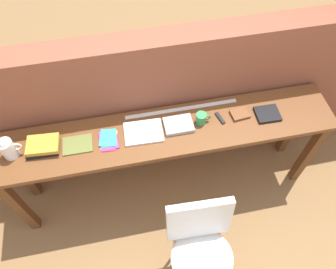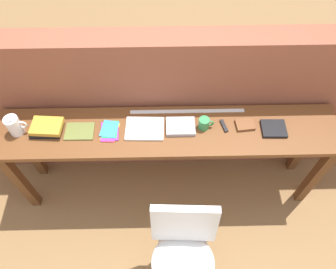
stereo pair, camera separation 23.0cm
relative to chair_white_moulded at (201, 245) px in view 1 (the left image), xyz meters
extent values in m
plane|color=olive|center=(-0.09, 0.45, -0.53)|extent=(40.00, 40.00, 0.00)
cube|color=brown|center=(-0.09, 1.09, 0.19)|extent=(6.00, 0.20, 1.44)
cube|color=brown|center=(-0.09, 0.75, 0.33)|extent=(2.50, 0.44, 0.04)
cube|color=#5B341A|center=(-1.28, 0.59, -0.11)|extent=(0.07, 0.07, 0.84)
cube|color=#5B341A|center=(1.10, 0.59, -0.11)|extent=(0.07, 0.07, 0.84)
cube|color=#5B341A|center=(-1.28, 0.91, -0.11)|extent=(0.07, 0.07, 0.84)
cube|color=#5B341A|center=(1.10, 0.91, -0.11)|extent=(0.07, 0.07, 0.84)
ellipsoid|color=white|center=(0.00, -0.07, -0.08)|extent=(0.46, 0.44, 0.08)
cube|color=white|center=(0.01, 0.12, 0.16)|extent=(0.44, 0.12, 0.40)
cylinder|color=#B2B2B7|center=(-0.16, 0.10, -0.32)|extent=(0.02, 0.02, 0.41)
cylinder|color=#B2B2B7|center=(0.17, 0.08, -0.32)|extent=(0.02, 0.02, 0.41)
cylinder|color=white|center=(-1.17, 0.75, 0.43)|extent=(0.10, 0.10, 0.15)
cone|color=white|center=(-1.17, 0.72, 0.52)|extent=(0.04, 0.03, 0.04)
torus|color=white|center=(-1.11, 0.75, 0.44)|extent=(0.07, 0.01, 0.07)
cube|color=black|center=(-0.96, 0.77, 0.37)|extent=(0.21, 0.17, 0.03)
cube|color=gold|center=(-0.95, 0.76, 0.40)|extent=(0.23, 0.17, 0.04)
cube|color=olive|center=(-0.72, 0.75, 0.36)|extent=(0.21, 0.15, 0.01)
cube|color=yellow|center=(-0.51, 0.74, 0.35)|extent=(0.13, 0.18, 0.00)
cube|color=#E5334C|center=(-0.51, 0.73, 0.36)|extent=(0.11, 0.16, 0.00)
cube|color=purple|center=(-0.51, 0.74, 0.36)|extent=(0.14, 0.17, 0.00)
cube|color=green|center=(-0.51, 0.76, 0.36)|extent=(0.11, 0.16, 0.00)
cube|color=#3399D8|center=(-0.51, 0.76, 0.37)|extent=(0.14, 0.16, 0.00)
cube|color=white|center=(-0.26, 0.76, 0.36)|extent=(0.28, 0.21, 0.02)
cube|color=#9E9EA3|center=(0.00, 0.77, 0.37)|extent=(0.21, 0.16, 0.03)
cylinder|color=#338C4C|center=(0.17, 0.77, 0.40)|extent=(0.08, 0.08, 0.09)
torus|color=#338C4C|center=(0.21, 0.77, 0.40)|extent=(0.06, 0.01, 0.06)
cube|color=black|center=(0.32, 0.77, 0.36)|extent=(0.05, 0.11, 0.02)
cube|color=brown|center=(0.47, 0.77, 0.37)|extent=(0.14, 0.11, 0.02)
cube|color=black|center=(0.67, 0.74, 0.37)|extent=(0.18, 0.16, 0.02)
cube|color=silver|center=(0.06, 0.92, 0.35)|extent=(0.86, 0.03, 0.00)
camera|label=1|loc=(-0.35, -0.57, 2.28)|focal=35.00mm
camera|label=2|loc=(-0.12, -0.60, 2.28)|focal=35.00mm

